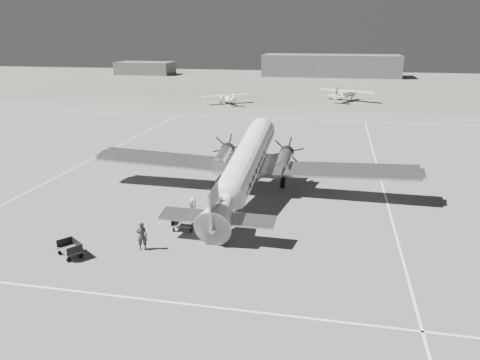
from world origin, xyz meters
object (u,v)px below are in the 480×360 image
ground_crew (142,236)px  ramp_agent (192,211)px  light_plane_right (346,95)px  shed_secondary (145,68)px  light_plane_left (226,99)px  passenger (193,208)px  hangar_main (331,66)px  baggage_cart_near (184,224)px  dc3_airliner (245,167)px  baggage_cart_far (70,249)px

ground_crew → ramp_agent: bearing=-126.4°
light_plane_right → shed_secondary: bearing=166.5°
light_plane_left → ramp_agent: 58.55m
light_plane_left → light_plane_right: light_plane_right is taller
ground_crew → passenger: (1.65, 5.53, -0.09)m
hangar_main → light_plane_right: (4.29, -57.32, -2.09)m
light_plane_left → baggage_cart_near: light_plane_left is taller
shed_secondary → dc3_airliner: (55.59, -112.92, 0.68)m
light_plane_left → baggage_cart_near: (10.94, -59.30, -0.50)m
light_plane_left → ground_crew: (9.35, -62.67, -0.03)m
baggage_cart_near → light_plane_right: bearing=79.2°
shed_secondary → passenger: shed_secondary is taller
dc3_airliner → light_plane_left: 53.87m
dc3_airliner → ramp_agent: size_ratio=18.64×
shed_secondary → baggage_cart_near: bearing=-66.3°
baggage_cart_near → ground_crew: (-1.59, -3.37, 0.47)m
baggage_cart_near → baggage_cart_far: (-5.52, -5.18, 0.03)m
baggage_cart_near → baggage_cart_far: baggage_cart_far is taller
hangar_main → shed_secondary: 60.22m
baggage_cart_far → baggage_cart_near: bearing=79.5°
light_plane_right → passenger: (-11.52, -65.71, -0.38)m
baggage_cart_far → ground_crew: bearing=61.0°
baggage_cart_far → ramp_agent: ramp_agent is taller
shed_secondary → ground_crew: 133.73m
light_plane_left → hangar_main: bearing=39.5°
shed_secondary → light_plane_left: 73.85m
dc3_airliner → baggage_cart_far: 15.18m
shed_secondary → baggage_cart_far: shed_secondary is taller
dc3_airliner → ground_crew: (-4.48, -10.64, -1.76)m
dc3_airliner → passenger: 6.12m
baggage_cart_far → light_plane_left: bearing=131.1°
ground_crew → dc3_airliner: bearing=-131.6°
light_plane_right → baggage_cart_far: light_plane_right is taller
dc3_airliner → light_plane_right: size_ratio=2.42×
hangar_main → dc3_airliner: size_ratio=1.49×
passenger → hangar_main: bearing=-19.3°
hangar_main → dc3_airliner: bearing=-92.1°
hangar_main → dc3_airliner: 118.01m
hangar_main → light_plane_left: 68.41m
dc3_airliner → baggage_cart_near: 8.13m
dc3_airliner → baggage_cart_near: size_ratio=17.75×
ramp_agent → light_plane_left: bearing=26.1°
hangar_main → shed_secondary: bearing=-175.2°
light_plane_left → ground_crew: size_ratio=4.98×
shed_secondary → ramp_agent: bearing=-66.0°
hangar_main → ground_crew: 128.89m
hangar_main → baggage_cart_near: bearing=-93.3°
hangar_main → light_plane_right: size_ratio=3.61×
passenger → baggage_cart_far: bearing=126.9°
baggage_cart_near → baggage_cart_far: bearing=-137.9°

